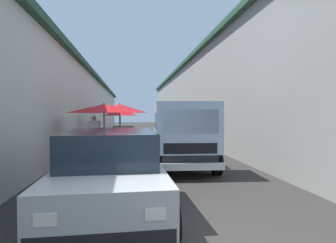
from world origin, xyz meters
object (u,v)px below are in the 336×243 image
at_px(fruit_stall_near_left, 121,116).
at_px(fruit_stall_far_left, 120,112).
at_px(vendor_by_crates, 94,130).
at_px(fruit_stall_far_right, 104,117).
at_px(hatchback_car, 110,171).
at_px(delivery_truck, 184,137).
at_px(plastic_stool, 154,137).
at_px(vendor_in_shade, 157,126).

bearing_deg(fruit_stall_near_left, fruit_stall_far_left, -178.25).
bearing_deg(vendor_by_crates, fruit_stall_near_left, -15.38).
xyz_separation_m(fruit_stall_far_right, fruit_stall_far_left, (4.66, -0.35, 0.20)).
relative_size(fruit_stall_near_left, vendor_by_crates, 1.34).
bearing_deg(hatchback_car, delivery_truck, -29.20).
distance_m(fruit_stall_near_left, delivery_truck, 10.30).
relative_size(delivery_truck, vendor_by_crates, 3.04).
height_order(fruit_stall_far_left, plastic_stool, fruit_stall_far_left).
height_order(fruit_stall_far_right, vendor_by_crates, fruit_stall_far_right).
height_order(hatchback_car, plastic_stool, hatchback_car).
relative_size(fruit_stall_near_left, plastic_stool, 5.08).
distance_m(delivery_truck, plastic_stool, 8.96).
bearing_deg(delivery_truck, hatchback_car, 150.80).
distance_m(fruit_stall_near_left, fruit_stall_far_right, 8.64).
xyz_separation_m(fruit_stall_far_right, delivery_truck, (-1.39, -2.51, -0.60)).
bearing_deg(vendor_by_crates, delivery_truck, -149.48).
bearing_deg(plastic_stool, hatchback_car, 171.93).
xyz_separation_m(vendor_by_crates, plastic_stool, (3.10, -3.23, -0.63)).
relative_size(hatchback_car, vendor_by_crates, 2.40).
height_order(delivery_truck, plastic_stool, delivery_truck).
height_order(fruit_stall_far_right, fruit_stall_far_left, fruit_stall_far_left).
distance_m(hatchback_car, vendor_by_crates, 9.47).
height_order(hatchback_car, vendor_in_shade, vendor_in_shade).
relative_size(fruit_stall_far_right, fruit_stall_far_left, 0.88).
bearing_deg(delivery_truck, vendor_by_crates, 30.52).
bearing_deg(fruit_stall_far_right, plastic_stool, -17.03).
relative_size(fruit_stall_far_right, plastic_stool, 5.80).
bearing_deg(plastic_stool, fruit_stall_near_left, 62.18).
relative_size(fruit_stall_near_left, hatchback_car, 0.56).
bearing_deg(fruit_stall_near_left, delivery_truck, -167.18).
bearing_deg(vendor_in_shade, hatchback_car, 171.67).
relative_size(fruit_stall_near_left, fruit_stall_far_left, 0.77).
height_order(hatchback_car, vendor_by_crates, vendor_by_crates).
bearing_deg(fruit_stall_far_right, delivery_truck, -118.89).
xyz_separation_m(hatchback_car, delivery_truck, (3.52, -1.97, 0.30)).
bearing_deg(vendor_in_shade, fruit_stall_near_left, 120.84).
distance_m(vendor_by_crates, vendor_in_shade, 6.78).
xyz_separation_m(vendor_by_crates, vendor_in_shade, (5.70, -3.67, -0.06)).
distance_m(delivery_truck, vendor_by_crates, 6.76).
height_order(fruit_stall_far_left, delivery_truck, fruit_stall_far_left).
distance_m(vendor_by_crates, plastic_stool, 4.52).
relative_size(hatchback_car, delivery_truck, 0.79).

